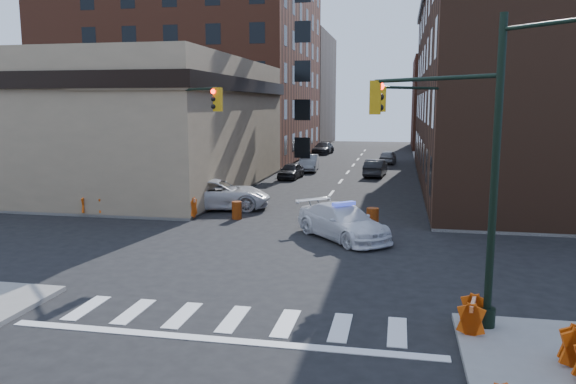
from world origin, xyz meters
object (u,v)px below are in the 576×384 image
at_px(parked_car_wfar, 309,163).
at_px(pedestrian_a, 171,190).
at_px(barrel_bank, 237,210).
at_px(barricade_se_a, 472,315).
at_px(barricade_nw_a, 185,207).
at_px(police_car, 343,222).
at_px(parked_car_enear, 375,168).
at_px(pedestrian_b, 76,195).
at_px(parked_car_wnear, 291,171).
at_px(barrel_road, 372,219).
at_px(pickup, 216,194).

xyz_separation_m(parked_car_wfar, pedestrian_a, (-5.03, -19.20, 0.31)).
distance_m(barrel_bank, barricade_se_a, 16.67).
bearing_deg(barricade_se_a, barricade_nw_a, 57.52).
relative_size(police_car, pedestrian_a, 2.93).
relative_size(pedestrian_a, barrel_bank, 1.92).
relative_size(barricade_se_a, barricade_nw_a, 0.83).
relative_size(parked_car_enear, pedestrian_b, 2.32).
distance_m(parked_car_wnear, barricade_nw_a, 17.02).
relative_size(barrel_road, barrel_bank, 1.12).
bearing_deg(police_car, pickup, 102.11).
bearing_deg(pedestrian_a, barrel_bank, -20.14).
height_order(parked_car_wfar, barrel_bank, parked_car_wfar).
height_order(pedestrian_a, barrel_bank, pedestrian_a).
relative_size(parked_car_enear, pedestrian_a, 2.42).
relative_size(police_car, parked_car_wnear, 1.41).
height_order(parked_car_wnear, pedestrian_b, pedestrian_b).
xyz_separation_m(pedestrian_a, barrel_bank, (4.72, -2.52, -0.58)).
relative_size(parked_car_wnear, pedestrian_a, 2.09).
xyz_separation_m(pickup, barrel_road, (9.04, -3.58, -0.34)).
distance_m(pickup, parked_car_wfar, 19.33).
height_order(police_car, parked_car_wfar, police_car).
xyz_separation_m(barrel_bank, barricade_se_a, (10.23, -13.16, 0.08)).
bearing_deg(barricade_nw_a, barricade_se_a, -42.95).
height_order(parked_car_wfar, barricade_nw_a, parked_car_wfar).
distance_m(pedestrian_b, barricade_se_a, 22.91).
bearing_deg(pedestrian_b, parked_car_wfar, 59.99).
height_order(parked_car_wfar, parked_car_enear, parked_car_wfar).
xyz_separation_m(parked_car_wnear, barricade_nw_a, (-2.38, -16.86, -0.01)).
xyz_separation_m(pedestrian_a, barrel_road, (11.79, -3.58, -0.52)).
bearing_deg(police_car, barricade_se_a, -107.78).
bearing_deg(pedestrian_b, parked_car_enear, 44.60).
xyz_separation_m(parked_car_enear, barrel_road, (0.74, -20.11, -0.19)).
bearing_deg(barrel_road, pedestrian_a, 163.12).
height_order(pickup, barrel_bank, pickup).
bearing_deg(pedestrian_b, parked_car_wnear, 55.44).
relative_size(pickup, parked_car_enear, 1.43).
height_order(police_car, pedestrian_b, pedestrian_b).
bearing_deg(barricade_nw_a, parked_car_enear, 66.78).
distance_m(parked_car_wnear, pedestrian_b, 18.96).
bearing_deg(parked_car_wnear, pedestrian_a, -103.09).
xyz_separation_m(pickup, parked_car_wfar, (2.28, 19.20, -0.12)).
distance_m(pedestrian_a, pedestrian_b, 5.18).
bearing_deg(barrel_bank, pedestrian_b, -176.41).
relative_size(parked_car_wfar, barricade_nw_a, 3.49).
bearing_deg(barrel_bank, barricade_se_a, -52.16).
xyz_separation_m(police_car, parked_car_wfar, (-5.56, 24.96, -0.03)).
distance_m(barrel_road, barricade_nw_a, 9.76).
height_order(police_car, barricade_se_a, police_car).
xyz_separation_m(parked_car_wfar, barrel_bank, (-0.30, -21.72, -0.27)).
relative_size(parked_car_wfar, pedestrian_b, 2.39).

